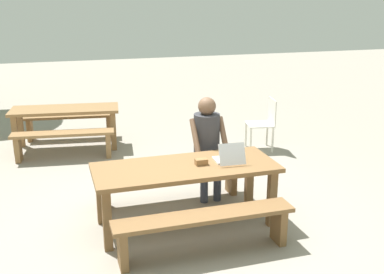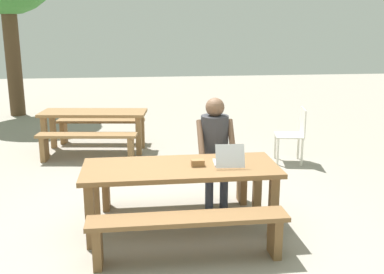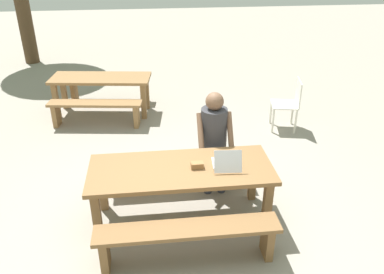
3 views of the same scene
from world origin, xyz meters
name	(u,v)px [view 1 (image 1 of 3)]	position (x,y,z in m)	size (l,w,h in m)	color
ground_plane	(186,224)	(0.00, 0.00, 0.00)	(30.00, 30.00, 0.00)	gray
picnic_table_front	(185,174)	(0.00, 0.00, 0.63)	(2.07, 0.84, 0.73)	brown
bench_near	(205,224)	(0.00, -0.69, 0.34)	(1.88, 0.30, 0.45)	brown
bench_far	(171,176)	(0.00, 0.69, 0.34)	(1.88, 0.30, 0.45)	brown
laptop	(229,157)	(0.51, -0.05, 0.79)	(0.33, 0.37, 0.25)	silver
small_pouch	(201,162)	(0.18, -0.02, 0.76)	(0.14, 0.08, 0.07)	olive
person_seated	(207,140)	(0.49, 0.66, 0.79)	(0.45, 0.43, 1.34)	#333847
plastic_chair	(264,122)	(2.07, 2.27, 0.48)	(0.52, 0.52, 0.89)	silver
picnic_table_mid	(65,115)	(-1.18, 3.32, 0.60)	(1.88, 0.90, 0.72)	olive
bench_mid_south	(63,139)	(-1.26, 2.76, 0.34)	(1.65, 0.51, 0.45)	olive
bench_mid_north	(69,121)	(-1.11, 3.89, 0.34)	(1.65, 0.51, 0.45)	olive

